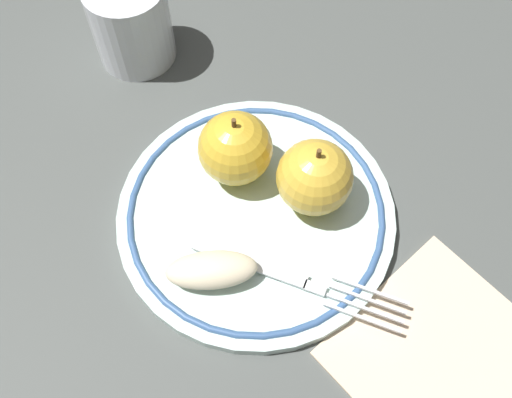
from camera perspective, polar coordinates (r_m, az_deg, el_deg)
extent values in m
plane|color=#484C4A|center=(0.51, -1.55, -0.93)|extent=(2.00, 2.00, 0.00)
cylinder|color=silver|center=(0.50, 0.00, -1.61)|extent=(0.24, 0.24, 0.01)
torus|color=#37598B|center=(0.50, 0.00, -1.27)|extent=(0.23, 0.23, 0.01)
sphere|color=gold|center=(0.47, 5.88, 2.16)|extent=(0.06, 0.06, 0.06)
cylinder|color=brown|center=(0.44, 6.29, 4.50)|extent=(0.00, 0.00, 0.01)
sphere|color=gold|center=(0.49, -2.09, 5.09)|extent=(0.06, 0.06, 0.06)
cylinder|color=brown|center=(0.46, -2.23, 7.55)|extent=(0.00, 0.00, 0.01)
ellipsoid|color=beige|center=(0.46, -4.47, -7.09)|extent=(0.08, 0.07, 0.02)
cube|color=silver|center=(0.47, -0.67, -6.31)|extent=(0.06, 0.09, 0.00)
cube|color=silver|center=(0.47, 6.15, -8.68)|extent=(0.02, 0.02, 0.00)
cube|color=silver|center=(0.46, 10.54, -11.58)|extent=(0.04, 0.05, 0.00)
cube|color=silver|center=(0.47, 10.82, -10.69)|extent=(0.04, 0.05, 0.00)
cube|color=silver|center=(0.47, 11.08, -9.81)|extent=(0.04, 0.05, 0.00)
cube|color=silver|center=(0.47, 11.34, -8.95)|extent=(0.04, 0.05, 0.00)
cylinder|color=silver|center=(0.60, -12.38, 16.85)|extent=(0.08, 0.08, 0.09)
cube|color=beige|center=(0.49, 17.74, -14.28)|extent=(0.16, 0.15, 0.01)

